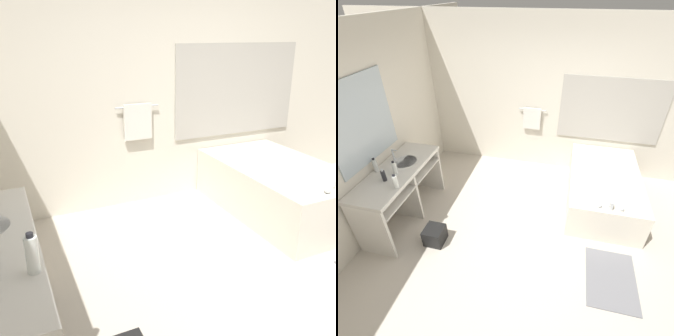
# 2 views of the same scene
# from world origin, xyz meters

# --- Properties ---
(ground_plane) EXTENTS (16.00, 16.00, 0.00)m
(ground_plane) POSITION_xyz_m (0.00, 0.00, 0.00)
(ground_plane) COLOR beige
(ground_plane) RESTS_ON ground
(wall_back_with_blinds) EXTENTS (7.40, 0.13, 2.70)m
(wall_back_with_blinds) POSITION_xyz_m (0.04, 2.23, 1.35)
(wall_back_with_blinds) COLOR silver
(wall_back_with_blinds) RESTS_ON ground_plane
(bathtub) EXTENTS (1.06, 1.78, 0.67)m
(bathtub) POSITION_xyz_m (1.03, 1.30, 0.30)
(bathtub) COLOR silver
(bathtub) RESTS_ON ground_plane
(water_bottle_3) EXTENTS (0.06, 0.06, 0.20)m
(water_bottle_3) POSITION_xyz_m (-1.66, -0.10, 0.97)
(water_bottle_3) COLOR silver
(water_bottle_3) RESTS_ON vanity_counter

